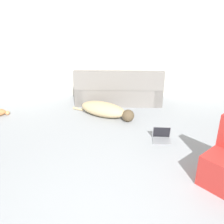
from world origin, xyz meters
The scene contains 4 objects.
wall_back centered at (0.00, 4.46, 1.40)m, with size 7.97×0.06×2.79m.
couch centered at (0.36, 3.88, 0.28)m, with size 2.08×0.89×0.85m.
dog centered at (0.03, 3.07, 0.15)m, with size 1.39×0.93×0.30m.
laptop_open centered at (1.03, 2.02, 0.08)m, with size 0.34×0.30×0.24m.
Camera 1 is at (0.05, -1.85, 2.23)m, focal length 40.00 mm.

